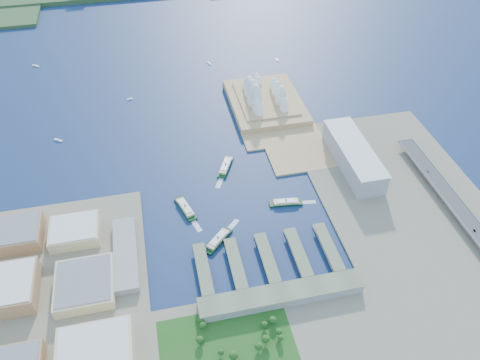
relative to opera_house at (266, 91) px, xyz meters
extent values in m
plane|color=#10294C|center=(-105.00, -280.00, -32.00)|extent=(3000.00, 3000.00, 0.00)
cube|color=#79715D|center=(-355.00, -385.00, -30.50)|extent=(220.00, 390.00, 3.00)
cube|color=#79715D|center=(-105.00, -490.00, -30.50)|extent=(720.00, 180.00, 3.00)
cube|color=#79715D|center=(135.00, -330.00, -30.50)|extent=(240.00, 500.00, 3.00)
cube|color=tan|center=(2.50, -20.00, -30.50)|extent=(135.00, 220.00, 3.00)
cube|color=#929298|center=(90.00, -200.00, -11.50)|extent=(45.00, 155.00, 35.00)
cube|color=gray|center=(-90.00, -415.00, -23.00)|extent=(200.00, 28.00, 12.00)
imported|color=slate|center=(191.00, -377.16, -16.42)|extent=(1.56, 4.46, 1.47)
imported|color=slate|center=(191.00, -253.93, -16.54)|extent=(1.71, 4.20, 1.22)
camera|label=1|loc=(-206.92, -717.67, 456.81)|focal=35.00mm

